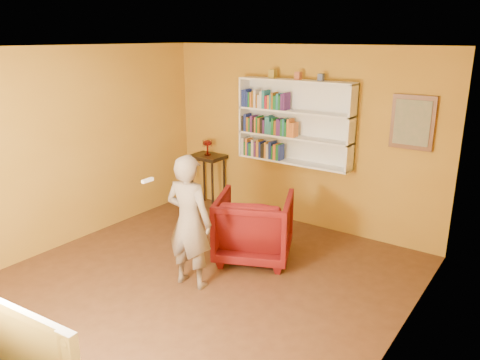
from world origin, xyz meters
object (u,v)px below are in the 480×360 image
object	(u,v)px
ruby_lustre	(207,144)
television	(33,341)
person	(189,222)
bookshelf	(296,122)
armchair	(254,227)
console_table	(208,164)

from	to	relation	value
ruby_lustre	television	world-z (taller)	television
person	television	xyz separation A→B (m)	(0.60, -2.29, 0.03)
bookshelf	person	xyz separation A→B (m)	(-0.06, -2.37, -0.81)
armchair	bookshelf	bearing A→B (deg)	-107.04
person	armchair	bearing A→B (deg)	-109.16
console_table	television	distance (m)	4.97
console_table	ruby_lustre	distance (m)	0.34
bookshelf	ruby_lustre	bearing A→B (deg)	-174.19
armchair	person	size ratio (longest dim) A/B	0.61
bookshelf	console_table	xyz separation A→B (m)	(-1.57, -0.16, -0.85)
bookshelf	person	bearing A→B (deg)	-91.50
television	ruby_lustre	bearing A→B (deg)	110.71
console_table	person	world-z (taller)	person
person	television	world-z (taller)	person
console_table	person	xyz separation A→B (m)	(1.51, -2.21, 0.05)
ruby_lustre	armchair	bearing A→B (deg)	-34.74
bookshelf	console_table	size ratio (longest dim) A/B	2.00
ruby_lustre	armchair	distance (m)	2.20
person	television	distance (m)	2.37
bookshelf	armchair	size ratio (longest dim) A/B	1.87
armchair	television	xyz separation A→B (m)	(0.37, -3.30, 0.38)
ruby_lustre	bookshelf	bearing A→B (deg)	5.81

